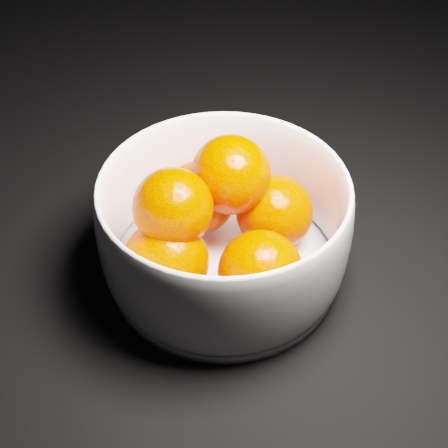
# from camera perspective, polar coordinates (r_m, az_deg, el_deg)

# --- Properties ---
(bowl) EXTENTS (0.25, 0.25, 0.12)m
(bowl) POSITION_cam_1_polar(r_m,az_deg,el_deg) (0.62, 0.00, -0.41)
(bowl) COLOR white
(bowl) RESTS_ON ground
(orange_pile) EXTENTS (0.17, 0.18, 0.13)m
(orange_pile) POSITION_cam_1_polar(r_m,az_deg,el_deg) (0.62, -0.51, 0.22)
(orange_pile) COLOR #FF3B00
(orange_pile) RESTS_ON bowl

